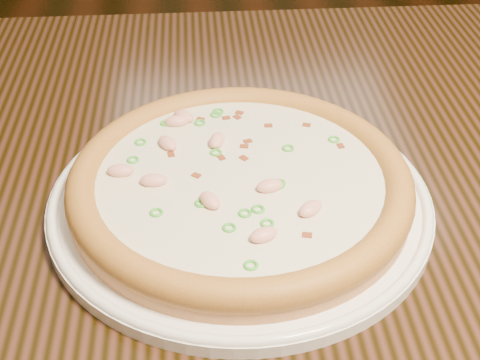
{
  "coord_description": "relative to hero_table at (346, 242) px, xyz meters",
  "views": [
    {
      "loc": [
        -0.39,
        -1.18,
        1.14
      ],
      "look_at": [
        -0.36,
        -0.7,
        0.78
      ],
      "focal_mm": 50.0,
      "sensor_mm": 36.0,
      "label": 1
    }
  ],
  "objects": [
    {
      "name": "ground",
      "position": [
        0.24,
        0.65,
        -0.65
      ],
      "size": [
        9.0,
        9.0,
        0.0
      ],
      "primitive_type": "plane",
      "color": "black"
    },
    {
      "name": "hero_table",
      "position": [
        0.0,
        0.0,
        0.0
      ],
      "size": [
        1.2,
        0.8,
        0.75
      ],
      "color": "black",
      "rests_on": "ground"
    },
    {
      "name": "plate",
      "position": [
        -0.12,
        -0.05,
        0.11
      ],
      "size": [
        0.35,
        0.35,
        0.02
      ],
      "color": "white",
      "rests_on": "hero_table"
    },
    {
      "name": "pizza",
      "position": [
        -0.12,
        -0.05,
        0.13
      ],
      "size": [
        0.31,
        0.31,
        0.03
      ],
      "color": "#C3804D",
      "rests_on": "plate"
    }
  ]
}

